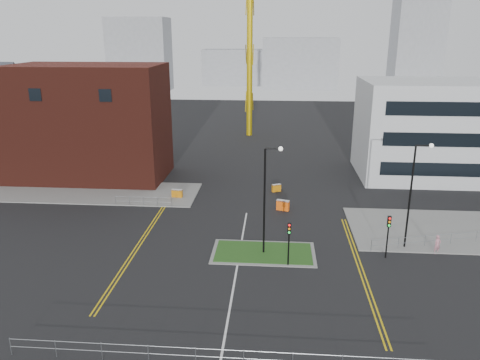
# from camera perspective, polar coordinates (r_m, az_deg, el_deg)

# --- Properties ---
(ground) EXTENTS (200.00, 200.00, 0.00)m
(ground) POSITION_cam_1_polar(r_m,az_deg,el_deg) (32.72, -1.19, -15.03)
(ground) COLOR black
(ground) RESTS_ON ground
(pavement_left) EXTENTS (28.00, 8.00, 0.12)m
(pavement_left) POSITION_cam_1_polar(r_m,az_deg,el_deg) (57.19, -19.28, -1.34)
(pavement_left) COLOR slate
(pavement_left) RESTS_ON ground
(island_kerb) EXTENTS (8.60, 4.60, 0.08)m
(island_kerb) POSITION_cam_1_polar(r_m,az_deg,el_deg) (39.55, 2.88, -8.86)
(island_kerb) COLOR slate
(island_kerb) RESTS_ON ground
(grass_island) EXTENTS (8.00, 4.00, 0.12)m
(grass_island) POSITION_cam_1_polar(r_m,az_deg,el_deg) (39.55, 2.88, -8.83)
(grass_island) COLOR #24501A
(grass_island) RESTS_ON ground
(brick_building) EXTENTS (24.20, 10.07, 14.24)m
(brick_building) POSITION_cam_1_polar(r_m,az_deg,el_deg) (62.07, -20.28, 6.48)
(brick_building) COLOR #4C1B13
(brick_building) RESTS_ON ground
(office_block) EXTENTS (25.00, 12.20, 12.00)m
(office_block) POSITION_cam_1_polar(r_m,az_deg,el_deg) (64.82, 25.50, 5.53)
(office_block) COLOR silver
(office_block) RESTS_ON ground
(streetlamp_island) EXTENTS (1.46, 0.36, 9.18)m
(streetlamp_island) POSITION_cam_1_polar(r_m,az_deg,el_deg) (37.47, 3.34, -1.49)
(streetlamp_island) COLOR black
(streetlamp_island) RESTS_ON ground
(streetlamp_right_near) EXTENTS (1.46, 0.36, 9.18)m
(streetlamp_right_near) POSITION_cam_1_polar(r_m,az_deg,el_deg) (40.98, 20.43, -0.91)
(streetlamp_right_near) COLOR black
(streetlamp_right_near) RESTS_ON ground
(traffic_light_island) EXTENTS (0.28, 0.33, 3.65)m
(traffic_light_island) POSITION_cam_1_polar(r_m,az_deg,el_deg) (36.66, 5.99, -6.79)
(traffic_light_island) COLOR black
(traffic_light_island) RESTS_ON ground
(traffic_light_right) EXTENTS (0.28, 0.33, 3.65)m
(traffic_light_right) POSITION_cam_1_polar(r_m,az_deg,el_deg) (39.55, 17.65, -5.69)
(traffic_light_right) COLOR black
(traffic_light_right) RESTS_ON ground
(railing_front) EXTENTS (24.05, 0.05, 1.10)m
(railing_front) POSITION_cam_1_polar(r_m,az_deg,el_deg) (27.39, -2.51, -20.39)
(railing_front) COLOR gray
(railing_front) RESTS_ON ground
(railing_left) EXTENTS (6.05, 0.05, 1.10)m
(railing_left) POSITION_cam_1_polar(r_m,az_deg,el_deg) (50.38, -11.71, -2.39)
(railing_left) COLOR gray
(railing_left) RESTS_ON ground
(railing_right) EXTENTS (19.05, 5.05, 1.10)m
(railing_right) POSITION_cam_1_polar(r_m,az_deg,el_deg) (45.95, 26.90, -5.95)
(railing_right) COLOR gray
(railing_right) RESTS_ON ground
(centre_line) EXTENTS (0.15, 30.00, 0.01)m
(centre_line) POSITION_cam_1_polar(r_m,az_deg,el_deg) (34.41, -0.85, -13.24)
(centre_line) COLOR silver
(centre_line) RESTS_ON ground
(yellow_left_a) EXTENTS (0.12, 24.00, 0.01)m
(yellow_left_a) POSITION_cam_1_polar(r_m,az_deg,el_deg) (43.01, -11.96, -7.03)
(yellow_left_a) COLOR gold
(yellow_left_a) RESTS_ON ground
(yellow_left_b) EXTENTS (0.12, 24.00, 0.01)m
(yellow_left_b) POSITION_cam_1_polar(r_m,az_deg,el_deg) (42.93, -11.57, -7.05)
(yellow_left_b) COLOR gold
(yellow_left_b) RESTS_ON ground
(yellow_right_a) EXTENTS (0.12, 20.00, 0.01)m
(yellow_right_a) POSITION_cam_1_polar(r_m,az_deg,el_deg) (38.37, 14.24, -10.36)
(yellow_right_a) COLOR gold
(yellow_right_a) RESTS_ON ground
(yellow_right_b) EXTENTS (0.12, 20.00, 0.01)m
(yellow_right_b) POSITION_cam_1_polar(r_m,az_deg,el_deg) (38.42, 14.69, -10.36)
(yellow_right_b) COLOR gold
(yellow_right_b) RESTS_ON ground
(skyline_a) EXTENTS (18.00, 12.00, 22.00)m
(skyline_a) POSITION_cam_1_polar(r_m,az_deg,el_deg) (153.65, -12.10, 14.72)
(skyline_a) COLOR gray
(skyline_a) RESTS_ON ground
(skyline_b) EXTENTS (24.00, 12.00, 16.00)m
(skyline_b) POSITION_cam_1_polar(r_m,az_deg,el_deg) (157.88, 7.30, 13.93)
(skyline_b) COLOR gray
(skyline_b) RESTS_ON ground
(skyline_c) EXTENTS (14.00, 12.00, 28.00)m
(skyline_c) POSITION_cam_1_polar(r_m,az_deg,el_deg) (158.20, 20.70, 15.17)
(skyline_c) COLOR gray
(skyline_c) RESTS_ON ground
(skyline_d) EXTENTS (30.00, 12.00, 12.00)m
(skyline_d) POSITION_cam_1_polar(r_m,az_deg,el_deg) (168.17, 0.81, 13.60)
(skyline_d) COLOR gray
(skyline_d) RESTS_ON ground
(pedestrian) EXTENTS (0.71, 0.60, 1.64)m
(pedestrian) POSITION_cam_1_polar(r_m,az_deg,el_deg) (42.44, 22.93, -7.24)
(pedestrian) COLOR #C27D8C
(pedestrian) RESTS_ON ground
(barrier_left) EXTENTS (1.22, 0.51, 1.00)m
(barrier_left) POSITION_cam_1_polar(r_m,az_deg,el_deg) (52.39, -7.68, -1.63)
(barrier_left) COLOR #C6720B
(barrier_left) RESTS_ON ground
(barrier_mid) EXTENTS (1.10, 0.73, 0.88)m
(barrier_mid) POSITION_cam_1_polar(r_m,az_deg,el_deg) (54.21, 4.46, -0.93)
(barrier_mid) COLOR orange
(barrier_mid) RESTS_ON ground
(barrier_right) EXTENTS (1.38, 0.80, 1.10)m
(barrier_right) POSITION_cam_1_polar(r_m,az_deg,el_deg) (48.59, 5.25, -3.03)
(barrier_right) COLOR #FF5C0E
(barrier_right) RESTS_ON ground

